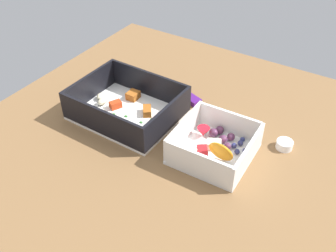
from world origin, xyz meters
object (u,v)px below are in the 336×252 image
object	(u,v)px
pasta_container	(127,108)
candy_bar	(188,97)
paper_cup_liner	(284,145)
fruit_bowl	(214,146)

from	to	relation	value
pasta_container	candy_bar	size ratio (longest dim) A/B	3.08
pasta_container	candy_bar	distance (cm)	14.58
pasta_container	paper_cup_liner	world-z (taller)	pasta_container
pasta_container	candy_bar	xyz separation A→B (cm)	(7.80, 12.24, -1.46)
candy_bar	fruit_bowl	bearing A→B (deg)	-44.79
pasta_container	candy_bar	bearing A→B (deg)	58.54
pasta_container	candy_bar	world-z (taller)	pasta_container
paper_cup_liner	candy_bar	bearing A→B (deg)	169.71
pasta_container	fruit_bowl	size ratio (longest dim) A/B	1.48
candy_bar	paper_cup_liner	xyz separation A→B (cm)	(24.14, -4.38, 0.20)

